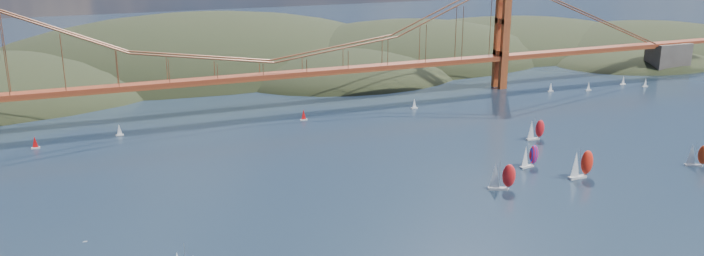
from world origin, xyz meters
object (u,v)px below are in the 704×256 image
(racer_rwb, at_px, (529,156))
(racer_3, at_px, (535,129))
(racer_2, at_px, (697,155))
(racer_0, at_px, (502,176))
(racer_1, at_px, (581,164))

(racer_rwb, bearing_deg, racer_3, 41.99)
(racer_2, height_order, racer_rwb, racer_2)
(racer_rwb, bearing_deg, racer_0, -153.42)
(racer_0, distance_m, racer_rwb, 25.46)
(racer_0, relative_size, racer_3, 1.09)
(racer_3, height_order, racer_rwb, racer_3)
(racer_1, relative_size, racer_2, 1.19)
(racer_2, xyz_separation_m, racer_rwb, (-53.36, 21.16, -0.07))
(racer_0, bearing_deg, racer_2, 19.19)
(racer_2, bearing_deg, racer_0, -155.58)
(racer_3, xyz_separation_m, racer_rwb, (-21.69, -25.61, -0.06))
(racer_1, distance_m, racer_3, 42.87)
(racer_3, bearing_deg, racer_1, -105.59)
(racer_1, relative_size, racer_3, 1.19)
(racer_2, relative_size, racer_rwb, 1.02)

